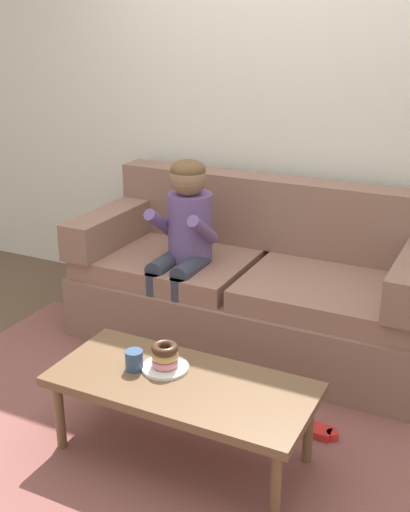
{
  "coord_description": "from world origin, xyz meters",
  "views": [
    {
      "loc": [
        1.35,
        -2.4,
        1.85
      ],
      "look_at": [
        -0.06,
        0.45,
        0.65
      ],
      "focal_mm": 44.82,
      "sensor_mm": 36.0,
      "label": 1
    }
  ],
  "objects_px": {
    "donut": "(165,362)",
    "toy_controller": "(314,431)",
    "mug": "(134,360)",
    "person_child": "(184,236)",
    "coffee_table": "(182,388)",
    "couch": "(253,287)"
  },
  "relations": [
    {
      "from": "donut",
      "to": "toy_controller",
      "type": "height_order",
      "value": "donut"
    },
    {
      "from": "mug",
      "to": "toy_controller",
      "type": "xyz_separation_m",
      "value": [
        0.72,
        0.41,
        -0.41
      ]
    },
    {
      "from": "person_child",
      "to": "toy_controller",
      "type": "height_order",
      "value": "person_child"
    },
    {
      "from": "coffee_table",
      "to": "couch",
      "type": "bearing_deg",
      "value": 97.19
    },
    {
      "from": "couch",
      "to": "person_child",
      "type": "bearing_deg",
      "value": -149.78
    },
    {
      "from": "couch",
      "to": "mug",
      "type": "relative_size",
      "value": 22.86
    },
    {
      "from": "couch",
      "to": "toy_controller",
      "type": "distance_m",
      "value": 1.05
    },
    {
      "from": "person_child",
      "to": "mug",
      "type": "xyz_separation_m",
      "value": [
        0.27,
        -0.98,
        -0.24
      ]
    },
    {
      "from": "couch",
      "to": "mug",
      "type": "height_order",
      "value": "couch"
    },
    {
      "from": "mug",
      "to": "couch",
      "type": "bearing_deg",
      "value": 85.99
    },
    {
      "from": "person_child",
      "to": "mug",
      "type": "relative_size",
      "value": 12.24
    },
    {
      "from": "couch",
      "to": "toy_controller",
      "type": "height_order",
      "value": "couch"
    },
    {
      "from": "couch",
      "to": "person_child",
      "type": "distance_m",
      "value": 0.53
    },
    {
      "from": "coffee_table",
      "to": "mug",
      "type": "distance_m",
      "value": 0.25
    },
    {
      "from": "couch",
      "to": "donut",
      "type": "bearing_deg",
      "value": -88.07
    },
    {
      "from": "person_child",
      "to": "toy_controller",
      "type": "bearing_deg",
      "value": -29.86
    },
    {
      "from": "coffee_table",
      "to": "person_child",
      "type": "distance_m",
      "value": 1.14
    },
    {
      "from": "donut",
      "to": "person_child",
      "type": "bearing_deg",
      "value": 113.24
    },
    {
      "from": "couch",
      "to": "coffee_table",
      "type": "height_order",
      "value": "couch"
    },
    {
      "from": "coffee_table",
      "to": "toy_controller",
      "type": "height_order",
      "value": "coffee_table"
    },
    {
      "from": "couch",
      "to": "coffee_table",
      "type": "bearing_deg",
      "value": -82.81
    },
    {
      "from": "coffee_table",
      "to": "donut",
      "type": "xyz_separation_m",
      "value": [
        -0.11,
        0.05,
        0.07
      ]
    }
  ]
}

